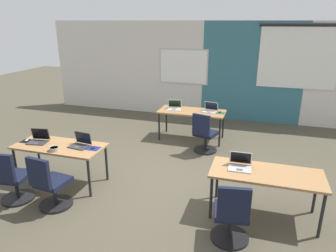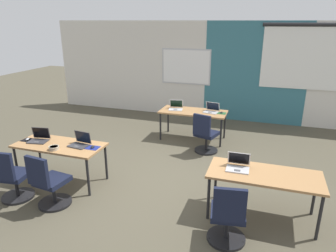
% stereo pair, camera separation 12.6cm
% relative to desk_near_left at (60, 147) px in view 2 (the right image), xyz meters
% --- Properties ---
extents(ground_plane, '(24.00, 24.00, 0.00)m').
position_rel_desk_near_left_xyz_m(ground_plane, '(1.75, 0.60, -0.66)').
color(ground_plane, '#4C4738').
extents(back_wall_assembly, '(10.00, 0.27, 2.80)m').
position_rel_desk_near_left_xyz_m(back_wall_assembly, '(1.80, 4.80, 0.75)').
color(back_wall_assembly, silver).
rests_on(back_wall_assembly, ground).
extents(desk_near_left, '(1.60, 0.70, 0.72)m').
position_rel_desk_near_left_xyz_m(desk_near_left, '(0.00, 0.00, 0.00)').
color(desk_near_left, '#A37547').
rests_on(desk_near_left, ground).
extents(desk_near_right, '(1.60, 0.70, 0.72)m').
position_rel_desk_near_left_xyz_m(desk_near_right, '(3.50, 0.00, 0.00)').
color(desk_near_right, '#A37547').
rests_on(desk_near_right, ground).
extents(desk_far_center, '(1.60, 0.70, 0.72)m').
position_rel_desk_near_left_xyz_m(desk_far_center, '(1.75, 2.80, 0.00)').
color(desk_far_center, '#A37547').
rests_on(desk_far_center, ground).
extents(laptop_near_left_inner, '(0.36, 0.30, 0.24)m').
position_rel_desk_near_left_xyz_m(laptop_near_left_inner, '(0.38, 0.07, 0.11)').
color(laptop_near_left_inner, '#333338').
rests_on(laptop_near_left_inner, desk_near_left).
extents(mousepad_near_left_inner, '(0.22, 0.19, 0.00)m').
position_rel_desk_near_left_xyz_m(mousepad_near_left_inner, '(0.65, 0.04, 0.06)').
color(mousepad_near_left_inner, navy).
rests_on(mousepad_near_left_inner, desk_near_left).
extents(mouse_near_left_inner, '(0.07, 0.11, 0.03)m').
position_rel_desk_near_left_xyz_m(mouse_near_left_inner, '(0.65, 0.04, 0.08)').
color(mouse_near_left_inner, black).
rests_on(mouse_near_left_inner, mousepad_near_left_inner).
extents(chair_near_left_inner, '(0.52, 0.56, 0.92)m').
position_rel_desk_near_left_xyz_m(chair_near_left_inner, '(0.34, -0.76, -0.28)').
color(chair_near_left_inner, black).
rests_on(chair_near_left_inner, ground).
extents(laptop_far_right, '(0.37, 0.35, 0.23)m').
position_rel_desk_near_left_xyz_m(laptop_far_right, '(2.18, 2.86, 0.11)').
color(laptop_far_right, '#B7B7BC').
rests_on(laptop_far_right, desk_far_center).
extents(mousepad_far_right, '(0.22, 0.19, 0.00)m').
position_rel_desk_near_left_xyz_m(mousepad_far_right, '(2.43, 2.83, 0.06)').
color(mousepad_far_right, '#23512D').
rests_on(mousepad_far_right, desk_far_center).
extents(mouse_far_right, '(0.07, 0.11, 0.03)m').
position_rel_desk_near_left_xyz_m(mouse_far_right, '(2.43, 2.83, 0.08)').
color(mouse_far_right, black).
rests_on(mouse_far_right, mousepad_far_right).
extents(chair_far_right, '(0.55, 0.60, 0.92)m').
position_rel_desk_near_left_xyz_m(chair_far_right, '(2.21, 2.08, -0.28)').
color(chair_far_right, black).
rests_on(chair_far_right, ground).
extents(laptop_far_left, '(0.38, 0.37, 0.22)m').
position_rel_desk_near_left_xyz_m(laptop_far_left, '(1.30, 2.82, 0.11)').
color(laptop_far_left, silver).
rests_on(laptop_far_left, desk_far_center).
extents(laptop_near_left_end, '(0.37, 0.32, 0.24)m').
position_rel_desk_near_left_xyz_m(laptop_near_left_end, '(-0.44, 0.02, 0.11)').
color(laptop_near_left_end, '#333338').
rests_on(laptop_near_left_end, desk_near_left).
extents(mousepad_near_left_end, '(0.22, 0.19, 0.00)m').
position_rel_desk_near_left_xyz_m(mousepad_near_left_end, '(-0.67, -0.01, 0.06)').
color(mousepad_near_left_end, black).
rests_on(mousepad_near_left_end, desk_near_left).
extents(mouse_near_left_end, '(0.07, 0.11, 0.03)m').
position_rel_desk_near_left_xyz_m(mouse_near_left_end, '(-0.67, -0.01, 0.08)').
color(mouse_near_left_end, '#B2B2B7').
rests_on(mouse_near_left_end, mousepad_near_left_end).
extents(chair_near_left_end, '(0.52, 0.57, 0.92)m').
position_rel_desk_near_left_xyz_m(chair_near_left_end, '(-0.35, -0.80, -0.28)').
color(chair_near_left_end, black).
rests_on(chair_near_left_end, ground).
extents(laptop_near_right_inner, '(0.34, 0.31, 0.23)m').
position_rel_desk_near_left_xyz_m(laptop_near_right_inner, '(3.12, 0.04, 0.11)').
color(laptop_near_right_inner, '#B7B7BC').
rests_on(laptop_near_right_inner, desk_near_right).
extents(chair_near_right_inner, '(0.52, 0.57, 0.92)m').
position_rel_desk_near_left_xyz_m(chair_near_right_inner, '(3.10, -0.75, -0.28)').
color(chair_near_right_inner, black).
rests_on(chair_near_right_inner, ground).
extents(snack_bowl, '(0.18, 0.18, 0.06)m').
position_rel_desk_near_left_xyz_m(snack_bowl, '(0.07, -0.23, 0.10)').
color(snack_bowl, tan).
rests_on(snack_bowl, desk_near_left).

